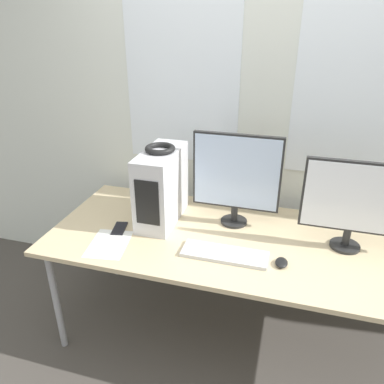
{
  "coord_description": "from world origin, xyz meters",
  "views": [
    {
      "loc": [
        0.21,
        -1.39,
        1.95
      ],
      "look_at": [
        -0.32,
        0.46,
        1.02
      ],
      "focal_mm": 35.0,
      "sensor_mm": 36.0,
      "label": 1
    }
  ],
  "objects_px": {
    "headphones": "(160,149)",
    "cell_phone": "(120,228)",
    "monitor_main": "(236,176)",
    "pc_tower": "(161,186)",
    "keyboard": "(225,254)",
    "mouse": "(281,263)",
    "monitor_right_near": "(354,201)"
  },
  "relations": [
    {
      "from": "pc_tower",
      "to": "cell_phone",
      "type": "distance_m",
      "value": 0.36
    },
    {
      "from": "monitor_main",
      "to": "mouse",
      "type": "distance_m",
      "value": 0.57
    },
    {
      "from": "pc_tower",
      "to": "mouse",
      "type": "relative_size",
      "value": 4.93
    },
    {
      "from": "monitor_right_near",
      "to": "mouse",
      "type": "bearing_deg",
      "value": -141.24
    },
    {
      "from": "pc_tower",
      "to": "keyboard",
      "type": "distance_m",
      "value": 0.58
    },
    {
      "from": "headphones",
      "to": "keyboard",
      "type": "distance_m",
      "value": 0.71
    },
    {
      "from": "headphones",
      "to": "keyboard",
      "type": "height_order",
      "value": "headphones"
    },
    {
      "from": "mouse",
      "to": "monitor_right_near",
      "type": "bearing_deg",
      "value": 38.76
    },
    {
      "from": "keyboard",
      "to": "mouse",
      "type": "bearing_deg",
      "value": 0.22
    },
    {
      "from": "monitor_main",
      "to": "keyboard",
      "type": "distance_m",
      "value": 0.48
    },
    {
      "from": "cell_phone",
      "to": "monitor_main",
      "type": "bearing_deg",
      "value": 10.56
    },
    {
      "from": "headphones",
      "to": "cell_phone",
      "type": "bearing_deg",
      "value": -136.98
    },
    {
      "from": "headphones",
      "to": "keyboard",
      "type": "xyz_separation_m",
      "value": [
        0.46,
        -0.29,
        -0.46
      ]
    },
    {
      "from": "keyboard",
      "to": "cell_phone",
      "type": "xyz_separation_m",
      "value": [
        -0.67,
        0.09,
        -0.01
      ]
    },
    {
      "from": "monitor_right_near",
      "to": "cell_phone",
      "type": "relative_size",
      "value": 3.41
    },
    {
      "from": "monitor_right_near",
      "to": "mouse",
      "type": "relative_size",
      "value": 5.69
    },
    {
      "from": "pc_tower",
      "to": "monitor_main",
      "type": "relative_size",
      "value": 0.81
    },
    {
      "from": "headphones",
      "to": "cell_phone",
      "type": "height_order",
      "value": "headphones"
    },
    {
      "from": "headphones",
      "to": "keyboard",
      "type": "relative_size",
      "value": 0.39
    },
    {
      "from": "pc_tower",
      "to": "monitor_right_near",
      "type": "height_order",
      "value": "monitor_right_near"
    },
    {
      "from": "pc_tower",
      "to": "mouse",
      "type": "height_order",
      "value": "pc_tower"
    },
    {
      "from": "headphones",
      "to": "cell_phone",
      "type": "relative_size",
      "value": 1.13
    },
    {
      "from": "monitor_main",
      "to": "keyboard",
      "type": "xyz_separation_m",
      "value": [
        0.02,
        -0.36,
        -0.31
      ]
    },
    {
      "from": "keyboard",
      "to": "cell_phone",
      "type": "distance_m",
      "value": 0.68
    },
    {
      "from": "pc_tower",
      "to": "keyboard",
      "type": "relative_size",
      "value": 1.0
    },
    {
      "from": "monitor_main",
      "to": "pc_tower",
      "type": "bearing_deg",
      "value": -170.29
    },
    {
      "from": "headphones",
      "to": "cell_phone",
      "type": "distance_m",
      "value": 0.55
    },
    {
      "from": "monitor_main",
      "to": "mouse",
      "type": "bearing_deg",
      "value": -48.91
    },
    {
      "from": "headphones",
      "to": "pc_tower",
      "type": "bearing_deg",
      "value": -90.0
    },
    {
      "from": "pc_tower",
      "to": "monitor_right_near",
      "type": "xyz_separation_m",
      "value": [
        1.09,
        -0.02,
        0.06
      ]
    },
    {
      "from": "pc_tower",
      "to": "cell_phone",
      "type": "relative_size",
      "value": 2.95
    },
    {
      "from": "monitor_main",
      "to": "keyboard",
      "type": "relative_size",
      "value": 1.23
    }
  ]
}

